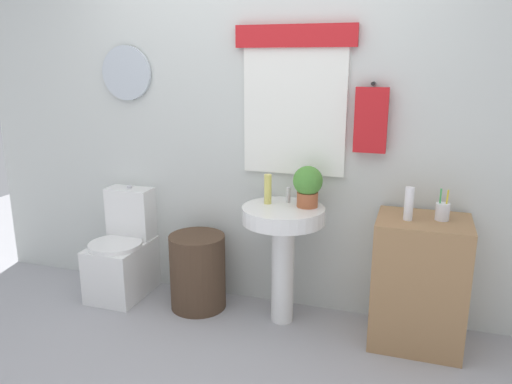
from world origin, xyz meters
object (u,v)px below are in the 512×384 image
at_px(toilet, 124,255).
at_px(toothbrush_cup, 442,211).
at_px(pedestal_sink, 283,235).
at_px(wooden_cabinet, 419,282).
at_px(laundry_hamper, 198,271).
at_px(potted_plant, 308,185).
at_px(soap_bottle, 268,189).
at_px(lotion_bottle, 409,204).

distance_m(toilet, toothbrush_cup, 2.25).
bearing_deg(pedestal_sink, wooden_cabinet, 0.00).
height_order(laundry_hamper, potted_plant, potted_plant).
xyz_separation_m(toilet, soap_bottle, (1.11, 0.01, 0.59)).
height_order(toilet, laundry_hamper, toilet).
relative_size(laundry_hamper, pedestal_sink, 0.67).
relative_size(pedestal_sink, soap_bottle, 4.09).
relative_size(toilet, toothbrush_cup, 4.31).
bearing_deg(toilet, pedestal_sink, -1.74).
relative_size(toilet, pedestal_sink, 1.01).
bearing_deg(potted_plant, lotion_bottle, -9.17).
relative_size(pedestal_sink, wooden_cabinet, 0.99).
xyz_separation_m(toilet, potted_plant, (1.37, 0.02, 0.64)).
relative_size(laundry_hamper, soap_bottle, 2.74).
height_order(pedestal_sink, soap_bottle, soap_bottle).
relative_size(wooden_cabinet, lotion_bottle, 4.09).
distance_m(toilet, laundry_hamper, 0.62).
distance_m(potted_plant, lotion_bottle, 0.63).
bearing_deg(toothbrush_cup, laundry_hamper, -179.26).
bearing_deg(laundry_hamper, wooden_cabinet, 0.00).
height_order(soap_bottle, toothbrush_cup, soap_bottle).
distance_m(pedestal_sink, toothbrush_cup, 0.98).
distance_m(toilet, lotion_bottle, 2.08).
height_order(wooden_cabinet, potted_plant, potted_plant).
distance_m(soap_bottle, potted_plant, 0.26).
xyz_separation_m(laundry_hamper, lotion_bottle, (1.37, -0.04, 0.63)).
bearing_deg(lotion_bottle, potted_plant, 170.83).
distance_m(wooden_cabinet, toothbrush_cup, 0.46).
xyz_separation_m(laundry_hamper, wooden_cabinet, (1.47, 0.00, 0.13)).
bearing_deg(soap_bottle, potted_plant, 2.20).
height_order(laundry_hamper, soap_bottle, soap_bottle).
bearing_deg(toilet, toothbrush_cup, -0.45).
bearing_deg(lotion_bottle, toothbrush_cup, 17.71).
relative_size(potted_plant, toothbrush_cup, 1.43).
bearing_deg(toilet, wooden_cabinet, -1.03).
xyz_separation_m(potted_plant, lotion_bottle, (0.62, -0.10, -0.04)).
bearing_deg(toothbrush_cup, potted_plant, 177.17).
bearing_deg(toilet, lotion_bottle, -2.22).
relative_size(soap_bottle, potted_plant, 0.74).
bearing_deg(wooden_cabinet, toilet, 178.97).
xyz_separation_m(toilet, laundry_hamper, (0.62, -0.04, -0.03)).
distance_m(laundry_hamper, toothbrush_cup, 1.67).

